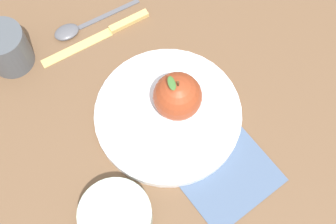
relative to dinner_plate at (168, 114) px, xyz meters
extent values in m
plane|color=brown|center=(0.04, -0.04, -0.01)|extent=(2.40, 2.40, 0.00)
cylinder|color=white|center=(0.00, 0.00, 0.00)|extent=(0.26, 0.26, 0.02)
torus|color=white|center=(0.00, 0.00, 0.00)|extent=(0.26, 0.26, 0.01)
sphere|color=#9E3D1E|center=(-0.02, -0.01, 0.05)|extent=(0.08, 0.08, 0.08)
cylinder|color=#4C3319|center=(-0.02, -0.01, 0.09)|extent=(0.00, 0.00, 0.01)
ellipsoid|color=#386628|center=(-0.01, -0.01, 0.10)|extent=(0.02, 0.03, 0.01)
cylinder|color=#B2C6B2|center=(0.10, 0.17, 0.01)|extent=(0.11, 0.11, 0.04)
torus|color=#B2C6B2|center=(0.10, 0.17, 0.03)|extent=(0.11, 0.11, 0.01)
cylinder|color=#8E9F8E|center=(0.10, 0.17, 0.03)|extent=(0.09, 0.09, 0.01)
cylinder|color=#4C5156|center=(0.27, -0.14, 0.03)|extent=(0.08, 0.08, 0.08)
cylinder|color=#35393C|center=(0.27, -0.14, 0.07)|extent=(0.06, 0.06, 0.01)
cube|color=#D8B766|center=(0.16, -0.15, -0.01)|extent=(0.14, 0.08, 0.00)
cube|color=#D8B766|center=(0.06, -0.20, 0.00)|extent=(0.08, 0.05, 0.01)
ellipsoid|color=#59595E|center=(0.18, -0.19, 0.00)|extent=(0.06, 0.05, 0.01)
cube|color=#59595E|center=(0.10, -0.22, -0.01)|extent=(0.12, 0.06, 0.01)
cube|color=slate|center=(-0.09, 0.12, -0.01)|extent=(0.20, 0.19, 0.00)
camera|label=1|loc=(0.03, 0.32, 0.74)|focal=49.88mm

